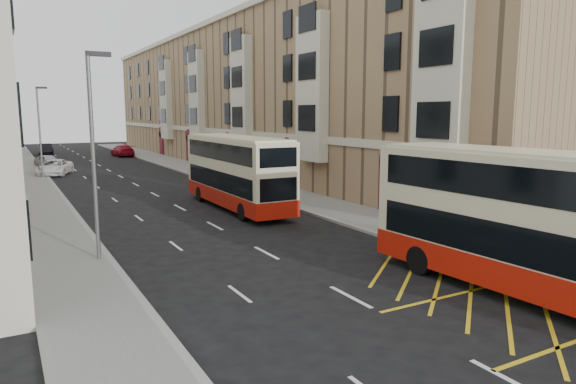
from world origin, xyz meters
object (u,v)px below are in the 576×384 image
street_lamp_near (94,145)px  double_decker_front (539,226)px  double_decker_rear (237,172)px  car_red (123,151)px  street_lamp_far (40,127)px  car_dark (46,149)px  pedestrian_far (460,225)px  white_van (55,167)px  car_silver (48,161)px

street_lamp_near → double_decker_front: bearing=-44.1°
double_decker_rear → car_red: bearing=88.1°
double_decker_front → car_red: size_ratio=2.19×
street_lamp_far → double_decker_front: bearing=-74.5°
street_lamp_far → double_decker_front: 42.58m
double_decker_front → car_dark: (-9.06, 70.28, -1.61)m
double_decker_rear → car_red: double_decker_rear is taller
street_lamp_far → car_dark: size_ratio=1.70×
pedestrian_far → white_van: size_ratio=0.31×
double_decker_rear → car_silver: (-8.19, 32.02, -1.56)m
double_decker_front → double_decker_rear: double_decker_front is taller
street_lamp_far → double_decker_front: size_ratio=0.67×
white_van → street_lamp_far: bearing=-97.0°
street_lamp_near → double_decker_rear: street_lamp_near is taller
double_decker_front → double_decker_rear: (-2.01, 18.93, -0.12)m
car_dark → street_lamp_far: bearing=-95.5°
street_lamp_far → white_van: bearing=63.6°
street_lamp_near → double_decker_front: (11.35, -10.98, -2.25)m
street_lamp_near → car_silver: bearing=88.4°
car_red → double_decker_rear: bearing=84.7°
street_lamp_far → car_silver: street_lamp_far is taller
double_decker_rear → street_lamp_near: bearing=-139.0°
double_decker_rear → white_van: double_decker_rear is taller
double_decker_front → car_silver: (-10.20, 50.95, -1.67)m
double_decker_front → car_red: double_decker_front is taller
street_lamp_near → car_red: (11.23, 51.05, -3.85)m
street_lamp_near → car_silver: size_ratio=1.92×
street_lamp_near → car_dark: (2.29, 59.30, -3.86)m
double_decker_front → street_lamp_near: bearing=132.9°
pedestrian_far → car_dark: pedestrian_far is taller
white_van → car_dark: 27.01m
street_lamp_far → pedestrian_far: size_ratio=4.91×
pedestrian_far → car_dark: (-11.99, 64.51, -0.19)m
car_silver → double_decker_front: bearing=-98.1°
street_lamp_near → car_silver: (1.15, 39.97, -3.93)m
car_dark → car_red: size_ratio=0.87×
double_decker_front → car_red: bearing=87.1°
white_van → car_silver: white_van is taller
double_decker_rear → car_silver: bearing=105.0°
street_lamp_near → car_silver: 40.18m
double_decker_front → car_red: 62.05m
double_decker_rear → white_van: 25.75m
car_red → car_silver: bearing=44.9°
street_lamp_near → white_van: (1.15, 32.31, -3.91)m
car_red → car_dark: bearing=-45.5°
white_van → pedestrian_far: bearing=-51.3°
car_silver → car_dark: (1.13, 19.33, 0.07)m
double_decker_rear → car_dark: size_ratio=2.38×
double_decker_rear → pedestrian_far: 14.11m
street_lamp_far → pedestrian_far: street_lamp_far is taller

